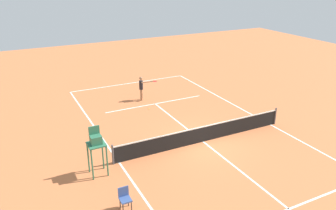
{
  "coord_description": "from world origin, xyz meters",
  "views": [
    {
      "loc": [
        9.33,
        14.15,
        8.97
      ],
      "look_at": [
        0.17,
        -4.05,
        0.8
      ],
      "focal_mm": 36.1,
      "sensor_mm": 36.0,
      "label": 1
    }
  ],
  "objects_px": {
    "player_serving": "(142,86)",
    "tennis_ball": "(149,109)",
    "umpire_chair": "(96,144)",
    "courtside_chair_near": "(125,198)"
  },
  "relations": [
    {
      "from": "umpire_chair",
      "to": "courtside_chair_near",
      "type": "height_order",
      "value": "umpire_chair"
    },
    {
      "from": "tennis_ball",
      "to": "umpire_chair",
      "type": "distance_m",
      "value": 8.32
    },
    {
      "from": "player_serving",
      "to": "umpire_chair",
      "type": "xyz_separation_m",
      "value": [
        5.6,
        8.11,
        0.53
      ]
    },
    {
      "from": "player_serving",
      "to": "tennis_ball",
      "type": "bearing_deg",
      "value": 1.47
    },
    {
      "from": "umpire_chair",
      "to": "player_serving",
      "type": "bearing_deg",
      "value": -124.65
    },
    {
      "from": "player_serving",
      "to": "umpire_chair",
      "type": "height_order",
      "value": "umpire_chair"
    },
    {
      "from": "umpire_chair",
      "to": "courtside_chair_near",
      "type": "bearing_deg",
      "value": 94.98
    },
    {
      "from": "player_serving",
      "to": "tennis_ball",
      "type": "xyz_separation_m",
      "value": [
        0.29,
        1.9,
        -1.04
      ]
    },
    {
      "from": "courtside_chair_near",
      "to": "tennis_ball",
      "type": "bearing_deg",
      "value": -118.91
    },
    {
      "from": "umpire_chair",
      "to": "tennis_ball",
      "type": "bearing_deg",
      "value": -130.58
    }
  ]
}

